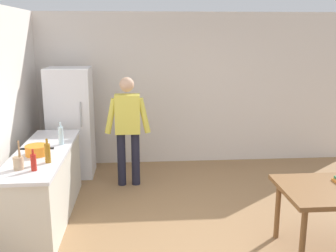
{
  "coord_description": "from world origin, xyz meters",
  "views": [
    {
      "loc": [
        -0.79,
        -4.02,
        2.34
      ],
      "look_at": [
        -0.38,
        1.18,
        1.1
      ],
      "focal_mm": 41.91,
      "sensor_mm": 36.0,
      "label": 1
    }
  ],
  "objects": [
    {
      "name": "ground_plane",
      "position": [
        0.0,
        0.0,
        0.0
      ],
      "size": [
        14.0,
        14.0,
        0.0
      ],
      "primitive_type": "plane",
      "color": "#936D47"
    },
    {
      "name": "kitchen_counter",
      "position": [
        -2.0,
        0.8,
        0.45
      ],
      "size": [
        0.64,
        2.2,
        0.9
      ],
      "color": "beige",
      "rests_on": "ground_plane"
    },
    {
      "name": "bottle_sauce_red",
      "position": [
        -1.91,
        0.06,
        1.0
      ],
      "size": [
        0.06,
        0.06,
        0.24
      ],
      "color": "#B22319",
      "rests_on": "kitchen_counter"
    },
    {
      "name": "wall_back",
      "position": [
        0.0,
        3.0,
        1.35
      ],
      "size": [
        6.4,
        0.12,
        2.7
      ],
      "primitive_type": "cube",
      "color": "silver",
      "rests_on": "ground_plane"
    },
    {
      "name": "bottle_water_clear",
      "position": [
        -1.81,
        1.07,
        1.03
      ],
      "size": [
        0.07,
        0.07,
        0.3
      ],
      "color": "silver",
      "rests_on": "kitchen_counter"
    },
    {
      "name": "person",
      "position": [
        -0.95,
        1.85,
        0.98
      ],
      "size": [
        0.7,
        0.22,
        1.7
      ],
      "color": "#1E1E2D",
      "rests_on": "ground_plane"
    },
    {
      "name": "refrigerator",
      "position": [
        -1.9,
        2.4,
        0.9
      ],
      "size": [
        0.7,
        0.67,
        1.8
      ],
      "color": "white",
      "rests_on": "ground_plane"
    },
    {
      "name": "bottle_oil_amber",
      "position": [
        -1.82,
        0.33,
        1.02
      ],
      "size": [
        0.06,
        0.06,
        0.28
      ],
      "color": "#996619",
      "rests_on": "kitchen_counter"
    },
    {
      "name": "utensil_jar",
      "position": [
        -2.09,
        0.12,
        0.98
      ],
      "size": [
        0.11,
        0.11,
        0.32
      ],
      "color": "tan",
      "rests_on": "kitchen_counter"
    },
    {
      "name": "cooking_pot",
      "position": [
        -2.02,
        0.63,
        0.96
      ],
      "size": [
        0.4,
        0.28,
        0.12
      ],
      "color": "orange",
      "rests_on": "kitchen_counter"
    }
  ]
}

